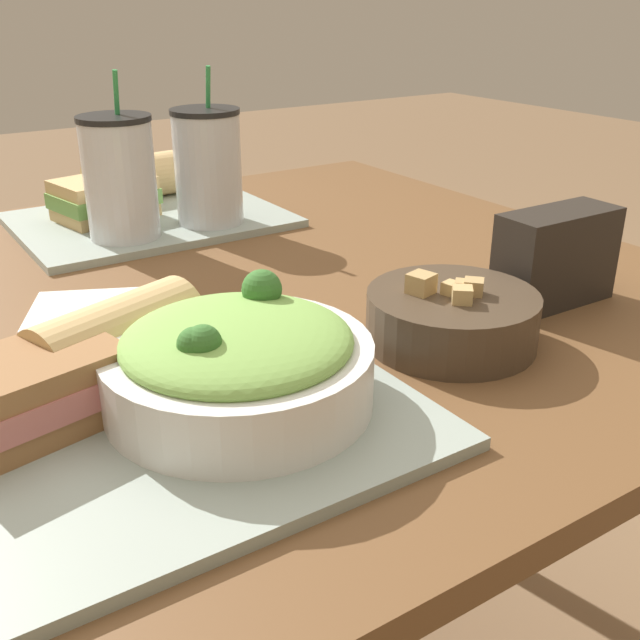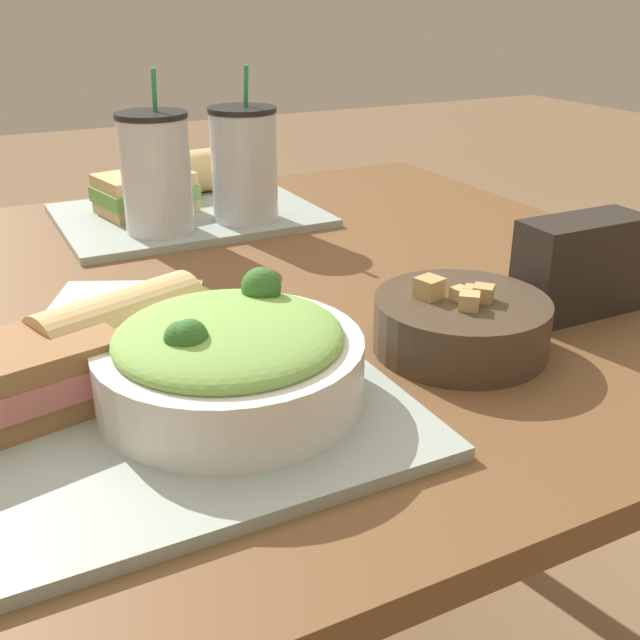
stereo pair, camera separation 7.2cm
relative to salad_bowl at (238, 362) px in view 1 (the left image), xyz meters
The scene contains 13 objects.
dining_table 0.32m from the salad_bowl, 76.80° to the left, with size 1.30×1.09×0.77m.
tray_near 0.08m from the salad_bowl, behind, with size 0.41×0.32×0.01m.
tray_far 0.63m from the salad_bowl, 75.61° to the left, with size 0.41×0.32×0.01m.
salad_bowl is the anchor object (origin of this frame).
soup_bowl 0.26m from the salad_bowl, ahead, with size 0.18×0.18×0.08m.
sandwich_near 0.17m from the salad_bowl, 159.88° to the left, with size 0.17×0.13×0.06m.
baguette_near 0.13m from the salad_bowl, 121.74° to the left, with size 0.18×0.13×0.08m.
sandwich_far 0.65m from the salad_bowl, 81.50° to the left, with size 0.17×0.13×0.06m.
baguette_far 0.75m from the salad_bowl, 76.13° to the left, with size 0.17×0.09×0.08m.
drink_cup_dark 0.54m from the salad_bowl, 80.63° to the left, with size 0.10×0.10×0.24m.
drink_cup_red 0.58m from the salad_bowl, 66.75° to the left, with size 0.10×0.10×0.24m.
chip_bag 0.44m from the salad_bowl, ahead, with size 0.15×0.07×0.11m.
napkin_folded 0.31m from the salad_bowl, 94.26° to the left, with size 0.21×0.18×0.00m.
Camera 1 is at (-0.32, -0.80, 1.12)m, focal length 42.00 mm.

